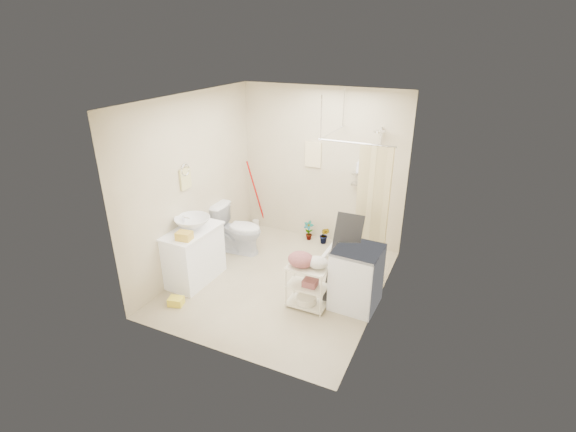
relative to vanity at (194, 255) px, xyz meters
name	(u,v)px	position (x,y,z in m)	size (l,w,h in m)	color
floor	(280,282)	(1.16, 0.45, -0.40)	(3.20, 3.20, 0.00)	tan
ceiling	(279,99)	(1.16, 0.45, 2.20)	(2.80, 3.20, 0.04)	silver
wall_back	(322,167)	(1.16, 2.05, 0.90)	(2.80, 0.04, 2.60)	beige
wall_front	(211,251)	(1.16, -1.15, 0.90)	(2.80, 0.04, 2.60)	beige
wall_left	(194,184)	(-0.24, 0.45, 0.90)	(0.04, 3.20, 2.60)	beige
wall_right	(384,216)	(2.56, 0.45, 0.90)	(0.04, 3.20, 2.60)	beige
vanity	(194,255)	(0.00, 0.00, 0.00)	(0.51, 0.91, 0.80)	white
sink	(193,223)	(-0.01, 0.05, 0.49)	(0.50, 0.50, 0.17)	silver
counter_basket	(184,236)	(0.10, -0.28, 0.46)	(0.20, 0.16, 0.11)	gold
floor_basket	(176,300)	(0.14, -0.64, -0.33)	(0.28, 0.21, 0.15)	yellow
toilet	(238,229)	(0.12, 1.02, 0.01)	(0.45, 0.80, 0.81)	silver
mop	(255,194)	(-0.09, 1.98, 0.24)	(0.12, 0.12, 1.28)	#B40604
potted_plant_a	(309,230)	(1.01, 1.89, -0.23)	(0.18, 0.12, 0.35)	brown
potted_plant_b	(324,235)	(1.32, 1.86, -0.25)	(0.17, 0.14, 0.31)	brown
hanging_towel	(313,154)	(1.01, 2.03, 1.10)	(0.28, 0.03, 0.42)	beige
towel_ring	(185,177)	(-0.22, 0.25, 1.07)	(0.04, 0.22, 0.34)	#D4CB7E
tp_holder	(201,220)	(-0.20, 0.50, 0.32)	(0.08, 0.12, 0.14)	white
shower	(362,200)	(2.01, 1.50, 0.65)	(1.10, 1.10, 2.10)	silver
shampoo_bottle_a	(359,166)	(1.81, 1.97, 1.02)	(0.08, 0.08, 0.21)	silver
shampoo_bottle_b	(362,167)	(1.86, 1.97, 1.00)	(0.08, 0.08, 0.17)	#4560A9
washing_machine	(357,277)	(2.30, 0.37, 0.02)	(0.57, 0.59, 0.84)	silver
laundry_rack	(307,283)	(1.73, 0.06, -0.04)	(0.52, 0.30, 0.72)	beige
ironing_board	(343,259)	(2.10, 0.41, 0.23)	(0.35, 0.10, 1.25)	black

